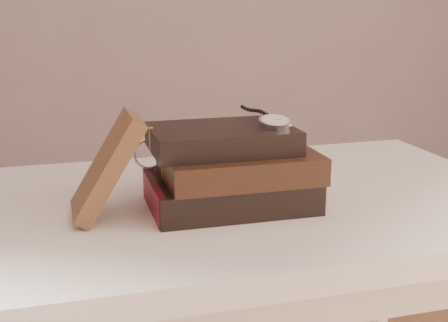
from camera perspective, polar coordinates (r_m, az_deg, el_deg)
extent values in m
cube|color=white|center=(1.03, 0.84, -4.42)|extent=(1.00, 0.60, 0.04)
cube|color=white|center=(1.05, 0.83, -7.49)|extent=(0.88, 0.49, 0.08)
cylinder|color=white|center=(1.57, 14.32, -12.77)|extent=(0.05, 0.05, 0.71)
cube|color=black|center=(0.98, 0.56, -2.85)|extent=(0.26, 0.18, 0.05)
cube|color=beige|center=(0.98, 0.74, -2.83)|extent=(0.25, 0.16, 0.04)
cube|color=gold|center=(0.98, -6.92, -2.97)|extent=(0.01, 0.01, 0.05)
cube|color=maroon|center=(0.95, -6.62, -3.44)|extent=(0.01, 0.16, 0.05)
cube|color=black|center=(0.96, 1.44, -0.37)|extent=(0.24, 0.17, 0.04)
cube|color=beige|center=(0.96, 1.63, -0.35)|extent=(0.23, 0.15, 0.03)
cube|color=gold|center=(0.96, -5.69, -0.48)|extent=(0.01, 0.01, 0.04)
cube|color=black|center=(0.96, -0.21, 2.12)|extent=(0.23, 0.16, 0.04)
cube|color=beige|center=(0.96, -0.02, 2.14)|extent=(0.22, 0.14, 0.03)
cube|color=gold|center=(0.96, -6.83, 2.02)|extent=(0.01, 0.01, 0.04)
cube|color=#462B1B|center=(0.93, -10.91, -0.50)|extent=(0.11, 0.11, 0.16)
cylinder|color=silver|center=(0.95, 4.85, 3.58)|extent=(0.05, 0.05, 0.02)
cylinder|color=white|center=(0.95, 4.86, 3.86)|extent=(0.04, 0.04, 0.01)
torus|color=silver|center=(0.95, 4.86, 3.83)|extent=(0.05, 0.05, 0.01)
cylinder|color=silver|center=(0.98, 4.23, 3.93)|extent=(0.01, 0.01, 0.01)
cube|color=black|center=(0.96, 4.73, 4.00)|extent=(0.00, 0.01, 0.00)
cube|color=black|center=(0.96, 5.16, 3.94)|extent=(0.01, 0.00, 0.00)
sphere|color=black|center=(0.99, 4.08, 4.35)|extent=(0.01, 0.01, 0.01)
sphere|color=black|center=(1.00, 3.80, 4.51)|extent=(0.01, 0.01, 0.01)
sphere|color=black|center=(1.01, 3.53, 4.65)|extent=(0.01, 0.01, 0.01)
sphere|color=black|center=(1.01, 3.26, 4.73)|extent=(0.01, 0.01, 0.01)
sphere|color=black|center=(1.02, 3.00, 4.77)|extent=(0.01, 0.01, 0.01)
sphere|color=black|center=(1.03, 2.74, 4.78)|extent=(0.01, 0.01, 0.01)
sphere|color=black|center=(1.04, 2.48, 4.81)|extent=(0.01, 0.01, 0.01)
sphere|color=black|center=(1.05, 2.23, 4.87)|extent=(0.01, 0.01, 0.01)
sphere|color=black|center=(1.06, 1.98, 4.97)|extent=(0.01, 0.01, 0.01)
sphere|color=black|center=(1.06, 1.74, 5.11)|extent=(0.01, 0.01, 0.01)
torus|color=silver|center=(1.01, -7.11, 0.64)|extent=(0.05, 0.02, 0.05)
torus|color=silver|center=(1.02, -4.04, 0.85)|extent=(0.05, 0.02, 0.05)
cylinder|color=silver|center=(1.02, -5.57, 0.92)|extent=(0.01, 0.00, 0.00)
cylinder|color=silver|center=(1.07, -8.80, 0.97)|extent=(0.01, 0.12, 0.03)
cylinder|color=silver|center=(1.09, -3.44, 1.33)|extent=(0.01, 0.12, 0.03)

